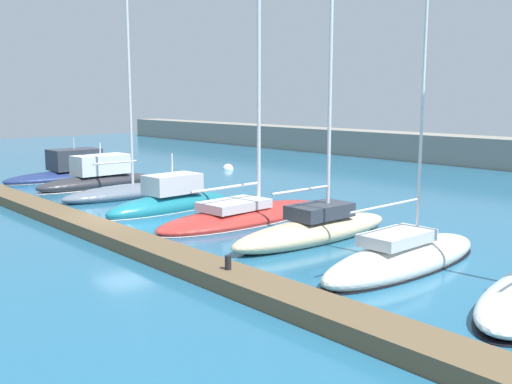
% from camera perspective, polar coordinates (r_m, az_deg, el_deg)
% --- Properties ---
extents(ground_plane, '(120.00, 120.00, 0.00)m').
position_cam_1_polar(ground_plane, '(27.03, -12.52, -3.23)').
color(ground_plane, '#236084').
extents(dock_pier, '(40.06, 1.48, 0.50)m').
position_cam_1_polar(dock_pier, '(26.22, -15.85, -3.19)').
color(dock_pier, brown).
rests_on(dock_pier, ground_plane).
extents(breakwater_seawall, '(108.00, 3.51, 2.41)m').
position_cam_1_polar(breakwater_seawall, '(51.88, 22.04, 3.54)').
color(breakwater_seawall, gray).
rests_on(breakwater_seawall, ground_plane).
extents(motorboat_navy_nearest, '(3.11, 9.67, 3.15)m').
position_cam_1_polar(motorboat_navy_nearest, '(43.63, -17.18, 1.91)').
color(motorboat_navy_nearest, navy).
rests_on(motorboat_navy_nearest, ground_plane).
extents(motorboat_charcoal_second, '(2.62, 8.13, 3.03)m').
position_cam_1_polar(motorboat_charcoal_second, '(38.89, -14.96, 1.35)').
color(motorboat_charcoal_second, '#2D2D33').
rests_on(motorboat_charcoal_second, ground_plane).
extents(sailboat_slate_third, '(2.20, 7.88, 12.80)m').
position_cam_1_polar(sailboat_slate_third, '(34.73, -12.28, 0.10)').
color(sailboat_slate_third, slate).
rests_on(sailboat_slate_third, ground_plane).
extents(motorboat_teal_fourth, '(2.49, 7.55, 3.33)m').
position_cam_1_polar(motorboat_teal_fourth, '(30.36, -8.20, -0.96)').
color(motorboat_teal_fourth, '#19707F').
rests_on(motorboat_teal_fourth, ground_plane).
extents(sailboat_red_fifth, '(4.04, 10.27, 14.93)m').
position_cam_1_polar(sailboat_red_fifth, '(27.74, -1.12, -2.11)').
color(sailboat_red_fifth, '#B72D28').
rests_on(sailboat_red_fifth, ground_plane).
extents(sailboat_sand_sixth, '(2.11, 8.48, 13.95)m').
position_cam_1_polar(sailboat_sand_sixth, '(23.95, 5.71, -3.39)').
color(sailboat_sand_sixth, beige).
rests_on(sailboat_sand_sixth, ground_plane).
extents(sailboat_ivory_seventh, '(2.33, 8.18, 12.91)m').
position_cam_1_polar(sailboat_ivory_seventh, '(20.63, 14.00, -6.22)').
color(sailboat_ivory_seventh, silver).
rests_on(sailboat_ivory_seventh, ground_plane).
extents(mooring_buoy_white, '(0.88, 0.88, 0.88)m').
position_cam_1_polar(mooring_buoy_white, '(46.91, -2.71, 2.19)').
color(mooring_buoy_white, white).
rests_on(mooring_buoy_white, ground_plane).
extents(dock_bollard, '(0.20, 0.20, 0.44)m').
position_cam_1_polar(dock_bollard, '(18.15, -2.70, -6.79)').
color(dock_bollard, black).
rests_on(dock_bollard, dock_pier).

